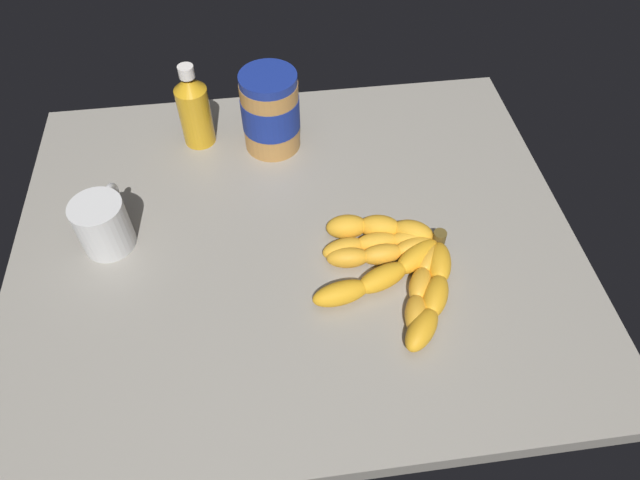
# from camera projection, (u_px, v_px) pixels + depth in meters

# --- Properties ---
(ground_plane) EXTENTS (0.86, 0.72, 0.03)m
(ground_plane) POSITION_uv_depth(u_px,v_px,m) (296.00, 243.00, 0.88)
(ground_plane) COLOR gray
(banana_bunch) EXTENTS (0.22, 0.25, 0.04)m
(banana_bunch) POSITION_uv_depth(u_px,v_px,m) (395.00, 263.00, 0.82)
(banana_bunch) COLOR gold
(banana_bunch) RESTS_ON ground_plane
(peanut_butter_jar) EXTENTS (0.10, 0.10, 0.14)m
(peanut_butter_jar) POSITION_uv_depth(u_px,v_px,m) (271.00, 112.00, 0.95)
(peanut_butter_jar) COLOR #BF8442
(peanut_butter_jar) RESTS_ON ground_plane
(honey_bottle) EXTENTS (0.06, 0.06, 0.15)m
(honey_bottle) POSITION_uv_depth(u_px,v_px,m) (194.00, 109.00, 0.96)
(honey_bottle) COLOR gold
(honey_bottle) RESTS_ON ground_plane
(coffee_mug) EXTENTS (0.08, 0.11, 0.08)m
(coffee_mug) POSITION_uv_depth(u_px,v_px,m) (103.00, 224.00, 0.83)
(coffee_mug) COLOR silver
(coffee_mug) RESTS_ON ground_plane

